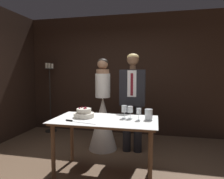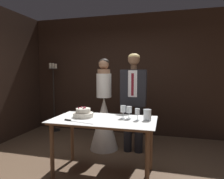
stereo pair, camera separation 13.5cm
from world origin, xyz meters
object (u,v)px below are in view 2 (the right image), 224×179
Objects in this scene: wine_glass_middle at (123,109)px; groom at (134,97)px; wine_glass_near at (129,110)px; tiered_cake at (83,113)px; hurricane_candle at (147,115)px; bride at (104,116)px; cake_table at (104,126)px; cake_knife at (73,121)px; candle_stand at (54,96)px; wine_glass_far at (137,112)px.

groom reaches higher than wine_glass_middle.
tiered_cake is at bearing -173.96° from wine_glass_near.
hurricane_candle is 0.09× the size of bride.
cake_table is 0.85× the size of bride.
bride is at bearing 123.77° from wine_glass_middle.
wine_glass_middle reaches higher than wine_glass_near.
hurricane_candle is at bearing -5.50° from wine_glass_middle.
bride reaches higher than cake_knife.
groom reaches higher than cake_table.
tiered_cake is 1.98× the size of hurricane_candle.
wine_glass_near is 0.27m from hurricane_candle.
cake_knife is 2.48m from candle_stand.
tiered_cake is 1.69× the size of wine_glass_near.
wine_glass_near reaches higher than hurricane_candle.
groom reaches higher than wine_glass_far.
bride is at bearing 127.69° from wine_glass_near.
hurricane_candle is (0.26, -0.03, -0.05)m from wine_glass_near.
wine_glass_far is 0.90m from groom.
groom is at bearing 88.18° from wine_glass_middle.
bride is (-0.28, 0.92, -0.09)m from cake_table.
candle_stand is (-1.49, 1.98, 0.05)m from cake_knife.
tiered_cake is at bearing 172.03° from cake_table.
cake_knife reaches higher than cake_table.
cake_table is 4.89× the size of tiered_cake.
cake_table is at bearing -161.09° from wine_glass_near.
hurricane_candle is (0.60, 0.09, 0.17)m from cake_table.
wine_glass_near is at bearing 6.04° from tiered_cake.
cake_knife is (-0.35, -0.24, 0.10)m from cake_table.
hurricane_candle is at bearing -6.38° from wine_glass_near.
cake_table is at bearing -43.37° from candle_stand.
cake_table is at bearing -173.62° from wine_glass_far.
wine_glass_near is 0.10× the size of candle_stand.
tiered_cake is 0.17× the size of groom.
cake_knife is 0.72m from wine_glass_middle.
groom is at bearing 73.39° from cake_knife.
wine_glass_near reaches higher than cake_knife.
wine_glass_middle reaches higher than hurricane_candle.
cake_knife is 2.76× the size of wine_glass_far.
cake_knife is at bearing -93.57° from bride.
cake_knife is 0.79m from wine_glass_near.
tiered_cake is (-0.33, 0.05, 0.15)m from cake_table.
bride is (0.05, 0.88, -0.23)m from tiered_cake.
bride is at bearing -27.65° from candle_stand.
tiered_cake is 0.68m from wine_glass_near.
cake_table is at bearing -154.57° from wine_glass_middle.
wine_glass_middle is at bearing 174.50° from hurricane_candle.
cake_table is 0.87× the size of candle_stand.
wine_glass_far is 0.10× the size of candle_stand.
hurricane_candle is at bearing -43.40° from bride.
groom is (0.63, 1.16, 0.21)m from cake_knife.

